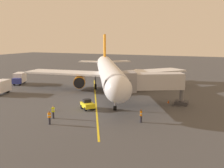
{
  "coord_description": "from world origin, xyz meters",
  "views": [
    {
      "loc": [
        -21.24,
        49.25,
        10.6
      ],
      "look_at": [
        -4.72,
        9.6,
        3.0
      ],
      "focal_mm": 41.82,
      "sensor_mm": 36.0,
      "label": 1
    }
  ],
  "objects_px": {
    "ground_crew_marshaller": "(53,112)",
    "ground_crew_wing_walker": "(141,116)",
    "box_truck_near_nose": "(0,87)",
    "box_truck_portside": "(137,75)",
    "jet_bridge": "(148,82)",
    "box_truck_rear_apron": "(19,78)",
    "tug_starboard_side": "(87,105)",
    "ground_crew_loader": "(49,117)",
    "safety_cone_nose_right": "(54,109)",
    "safety_cone_nose_left": "(168,101)",
    "airplane": "(109,72)"
  },
  "relations": [
    {
      "from": "ground_crew_loader",
      "to": "ground_crew_wing_walker",
      "type": "bearing_deg",
      "value": -153.49
    },
    {
      "from": "jet_bridge",
      "to": "safety_cone_nose_left",
      "type": "distance_m",
      "value": 5.3
    },
    {
      "from": "box_truck_portside",
      "to": "box_truck_rear_apron",
      "type": "bearing_deg",
      "value": 33.2
    },
    {
      "from": "tug_starboard_side",
      "to": "box_truck_near_nose",
      "type": "bearing_deg",
      "value": -8.65
    },
    {
      "from": "box_truck_near_nose",
      "to": "ground_crew_marshaller",
      "type": "bearing_deg",
      "value": 154.0
    },
    {
      "from": "jet_bridge",
      "to": "ground_crew_wing_walker",
      "type": "bearing_deg",
      "value": 100.02
    },
    {
      "from": "ground_crew_wing_walker",
      "to": "tug_starboard_side",
      "type": "distance_m",
      "value": 9.68
    },
    {
      "from": "ground_crew_loader",
      "to": "tug_starboard_side",
      "type": "xyz_separation_m",
      "value": [
        -1.05,
        -8.07,
        -0.18
      ]
    },
    {
      "from": "ground_crew_loader",
      "to": "safety_cone_nose_right",
      "type": "height_order",
      "value": "ground_crew_loader"
    },
    {
      "from": "tug_starboard_side",
      "to": "safety_cone_nose_right",
      "type": "bearing_deg",
      "value": 33.65
    },
    {
      "from": "box_truck_near_nose",
      "to": "box_truck_rear_apron",
      "type": "distance_m",
      "value": 11.01
    },
    {
      "from": "box_truck_near_nose",
      "to": "airplane",
      "type": "bearing_deg",
      "value": -150.84
    },
    {
      "from": "jet_bridge",
      "to": "box_truck_portside",
      "type": "relative_size",
      "value": 2.38
    },
    {
      "from": "jet_bridge",
      "to": "ground_crew_loader",
      "type": "bearing_deg",
      "value": 57.51
    },
    {
      "from": "box_truck_portside",
      "to": "tug_starboard_side",
      "type": "relative_size",
      "value": 1.69
    },
    {
      "from": "airplane",
      "to": "jet_bridge",
      "type": "height_order",
      "value": "airplane"
    },
    {
      "from": "jet_bridge",
      "to": "box_truck_rear_apron",
      "type": "distance_m",
      "value": 33.47
    },
    {
      "from": "box_truck_near_nose",
      "to": "tug_starboard_side",
      "type": "bearing_deg",
      "value": 171.35
    },
    {
      "from": "box_truck_near_nose",
      "to": "safety_cone_nose_left",
      "type": "xyz_separation_m",
      "value": [
        -30.99,
        -5.33,
        -1.11
      ]
    },
    {
      "from": "jet_bridge",
      "to": "safety_cone_nose_left",
      "type": "relative_size",
      "value": 19.97
    },
    {
      "from": "jet_bridge",
      "to": "safety_cone_nose_right",
      "type": "distance_m",
      "value": 14.98
    },
    {
      "from": "airplane",
      "to": "ground_crew_loader",
      "type": "bearing_deg",
      "value": 93.18
    },
    {
      "from": "box_truck_portside",
      "to": "box_truck_rear_apron",
      "type": "xyz_separation_m",
      "value": [
        23.68,
        15.49,
        0.0
      ]
    },
    {
      "from": "ground_crew_marshaller",
      "to": "box_truck_rear_apron",
      "type": "xyz_separation_m",
      "value": [
        22.76,
        -19.02,
        0.5
      ]
    },
    {
      "from": "airplane",
      "to": "ground_crew_wing_walker",
      "type": "bearing_deg",
      "value": 125.26
    },
    {
      "from": "box_truck_near_nose",
      "to": "tug_starboard_side",
      "type": "relative_size",
      "value": 1.8
    },
    {
      "from": "ground_crew_marshaller",
      "to": "ground_crew_loader",
      "type": "distance_m",
      "value": 2.45
    },
    {
      "from": "box_truck_portside",
      "to": "airplane",
      "type": "bearing_deg",
      "value": 85.99
    },
    {
      "from": "ground_crew_wing_walker",
      "to": "tug_starboard_side",
      "type": "height_order",
      "value": "ground_crew_wing_walker"
    },
    {
      "from": "airplane",
      "to": "ground_crew_wing_walker",
      "type": "distance_m",
      "value": 20.08
    },
    {
      "from": "box_truck_near_nose",
      "to": "box_truck_portside",
      "type": "bearing_deg",
      "value": -126.99
    },
    {
      "from": "ground_crew_marshaller",
      "to": "ground_crew_wing_walker",
      "type": "xyz_separation_m",
      "value": [
        -11.29,
        -2.89,
        0.0
      ]
    },
    {
      "from": "jet_bridge",
      "to": "box_truck_rear_apron",
      "type": "relative_size",
      "value": 2.2
    },
    {
      "from": "ground_crew_wing_walker",
      "to": "tug_starboard_side",
      "type": "relative_size",
      "value": 0.63
    },
    {
      "from": "airplane",
      "to": "safety_cone_nose_left",
      "type": "bearing_deg",
      "value": 159.41
    },
    {
      "from": "box_truck_portside",
      "to": "safety_cone_nose_left",
      "type": "height_order",
      "value": "box_truck_portside"
    },
    {
      "from": "jet_bridge",
      "to": "box_truck_near_nose",
      "type": "relative_size",
      "value": 2.24
    },
    {
      "from": "box_truck_near_nose",
      "to": "safety_cone_nose_right",
      "type": "xyz_separation_m",
      "value": [
        -16.24,
        5.88,
        -1.11
      ]
    },
    {
      "from": "jet_bridge",
      "to": "tug_starboard_side",
      "type": "distance_m",
      "value": 10.04
    },
    {
      "from": "ground_crew_wing_walker",
      "to": "ground_crew_loader",
      "type": "bearing_deg",
      "value": 26.51
    },
    {
      "from": "ground_crew_wing_walker",
      "to": "ground_crew_loader",
      "type": "height_order",
      "value": "same"
    },
    {
      "from": "box_truck_portside",
      "to": "safety_cone_nose_right",
      "type": "bearing_deg",
      "value": 84.52
    },
    {
      "from": "ground_crew_loader",
      "to": "tug_starboard_side",
      "type": "relative_size",
      "value": 0.63
    },
    {
      "from": "box_truck_portside",
      "to": "safety_cone_nose_right",
      "type": "height_order",
      "value": "box_truck_portside"
    },
    {
      "from": "box_truck_near_nose",
      "to": "box_truck_rear_apron",
      "type": "bearing_deg",
      "value": -66.34
    },
    {
      "from": "tug_starboard_side",
      "to": "ground_crew_marshaller",
      "type": "bearing_deg",
      "value": 70.51
    },
    {
      "from": "airplane",
      "to": "box_truck_portside",
      "type": "relative_size",
      "value": 8.11
    },
    {
      "from": "box_truck_rear_apron",
      "to": "safety_cone_nose_right",
      "type": "bearing_deg",
      "value": 142.31
    },
    {
      "from": "ground_crew_wing_walker",
      "to": "box_truck_portside",
      "type": "height_order",
      "value": "box_truck_portside"
    },
    {
      "from": "ground_crew_marshaller",
      "to": "ground_crew_wing_walker",
      "type": "distance_m",
      "value": 11.65
    }
  ]
}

